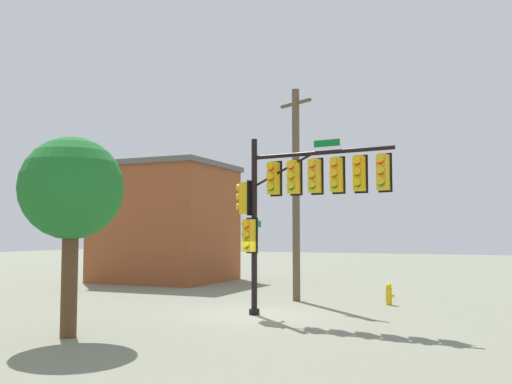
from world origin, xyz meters
The scene contains 6 objects.
ground_plane centered at (0.00, 0.00, 0.00)m, with size 120.00×120.00×0.00m, color gray.
signal_pole_assembly centered at (1.69, -0.25, 4.18)m, with size 5.62×1.32×6.07m.
utility_pole centered at (0.01, 4.31, 4.54)m, with size 1.64×0.95×8.86m.
fire_hydrant centered at (3.75, 4.51, 0.41)m, with size 0.33×0.24×0.83m.
tree_mid centered at (-2.90, -5.82, 3.95)m, with size 2.81×2.81×5.42m.
brick_building centered at (-10.20, 10.34, 3.43)m, with size 7.09×6.50×6.83m.
Camera 1 is at (7.82, -17.83, 2.79)m, focal length 39.47 mm.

